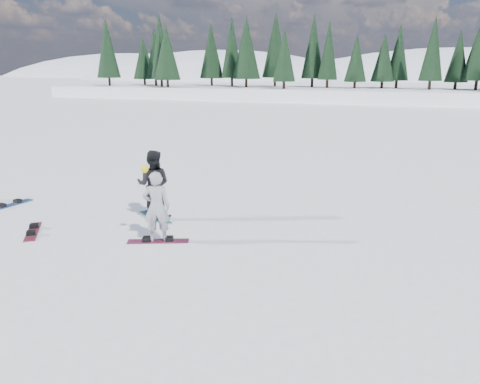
% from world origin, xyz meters
% --- Properties ---
extents(ground, '(420.00, 420.00, 0.00)m').
position_xyz_m(ground, '(0.00, 0.00, 0.00)').
color(ground, white).
rests_on(ground, ground).
extents(alpine_backdrop, '(412.50, 227.00, 53.20)m').
position_xyz_m(alpine_backdrop, '(-11.72, 189.16, -13.97)').
color(alpine_backdrop, white).
rests_on(alpine_backdrop, ground).
extents(snowboarder_woman, '(0.77, 0.67, 1.94)m').
position_xyz_m(snowboarder_woman, '(1.50, 0.35, 0.90)').
color(snowboarder_woman, '#ABAAB0').
rests_on(snowboarder_woman, ground).
extents(snowboarder_man, '(1.11, 0.96, 1.96)m').
position_xyz_m(snowboarder_man, '(0.43, 1.99, 0.98)').
color(snowboarder_man, black).
rests_on(snowboarder_man, ground).
extents(snowboard_woman, '(1.49, 0.85, 0.03)m').
position_xyz_m(snowboard_woman, '(1.50, 0.35, 0.01)').
color(snowboard_woman, maroon).
rests_on(snowboard_woman, ground).
extents(snowboard_man, '(1.42, 1.03, 0.03)m').
position_xyz_m(snowboard_man, '(0.43, 1.99, 0.01)').
color(snowboard_man, teal).
rests_on(snowboard_man, ground).
extents(snowboard_loose_b, '(1.13, 1.36, 0.03)m').
position_xyz_m(snowboard_loose_b, '(-1.92, -0.21, 0.01)').
color(snowboard_loose_b, maroon).
rests_on(snowboard_loose_b, ground).
extents(snowboard_loose_a, '(0.47, 1.52, 0.03)m').
position_xyz_m(snowboard_loose_a, '(-4.44, 1.44, 0.01)').
color(snowboard_loose_a, '#1A458F').
rests_on(snowboard_loose_a, ground).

